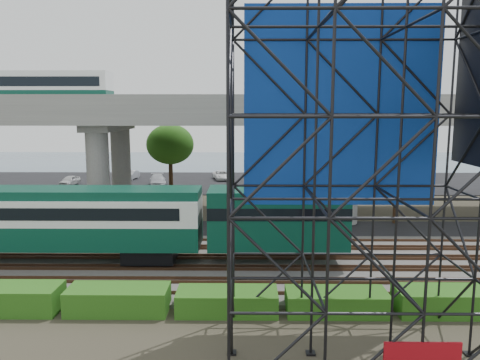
{
  "coord_description": "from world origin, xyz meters",
  "views": [
    {
      "loc": [
        1.81,
        -24.6,
        9.21
      ],
      "look_at": [
        1.48,
        6.0,
        4.57
      ],
      "focal_mm": 35.0,
      "sensor_mm": 36.0,
      "label": 1
    }
  ],
  "objects": [
    {
      "name": "parking_lot",
      "position": [
        0.0,
        34.0,
        0.04
      ],
      "size": [
        90.0,
        18.0,
        0.08
      ],
      "primitive_type": "cube",
      "color": "black",
      "rests_on": "ground"
    },
    {
      "name": "commuter_train",
      "position": [
        -8.18,
        2.0,
        2.88
      ],
      "size": [
        29.3,
        3.06,
        4.3
      ],
      "color": "black",
      "rests_on": "rail_tracks"
    },
    {
      "name": "ballast_bed",
      "position": [
        0.0,
        2.0,
        0.1
      ],
      "size": [
        90.0,
        12.0,
        0.2
      ],
      "primitive_type": "cube",
      "color": "slate",
      "rests_on": "ground"
    },
    {
      "name": "trees",
      "position": [
        -4.67,
        16.17,
        5.57
      ],
      "size": [
        40.94,
        16.94,
        7.69
      ],
      "color": "#382314",
      "rests_on": "ground"
    },
    {
      "name": "harbor_water",
      "position": [
        0.0,
        56.0,
        0.01
      ],
      "size": [
        140.0,
        40.0,
        0.03
      ],
      "primitive_type": "cube",
      "color": "#40556A",
      "rests_on": "ground"
    },
    {
      "name": "service_road",
      "position": [
        0.0,
        10.5,
        0.04
      ],
      "size": [
        90.0,
        5.0,
        0.08
      ],
      "primitive_type": "cube",
      "color": "black",
      "rests_on": "ground"
    },
    {
      "name": "rail_tracks",
      "position": [
        0.0,
        2.0,
        0.28
      ],
      "size": [
        90.0,
        9.52,
        0.16
      ],
      "color": "#472D1E",
      "rests_on": "ballast_bed"
    },
    {
      "name": "overpass",
      "position": [
        -1.15,
        16.0,
        8.21
      ],
      "size": [
        80.0,
        12.0,
        12.4
      ],
      "color": "#9E9B93",
      "rests_on": "ground"
    },
    {
      "name": "scaffold_tower",
      "position": [
        5.83,
        -7.98,
        7.47
      ],
      "size": [
        9.36,
        6.36,
        15.0
      ],
      "color": "black",
      "rests_on": "ground"
    },
    {
      "name": "parked_cars",
      "position": [
        0.14,
        33.48,
        0.68
      ],
      "size": [
        37.0,
        9.76,
        1.31
      ],
      "color": "silver",
      "rests_on": "parking_lot"
    },
    {
      "name": "ground",
      "position": [
        0.0,
        0.0,
        0.0
      ],
      "size": [
        140.0,
        140.0,
        0.0
      ],
      "primitive_type": "plane",
      "color": "#474233",
      "rests_on": "ground"
    },
    {
      "name": "hedge_strip",
      "position": [
        1.01,
        -4.3,
        0.56
      ],
      "size": [
        34.6,
        1.8,
        1.2
      ],
      "color": "#255814",
      "rests_on": "ground"
    }
  ]
}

